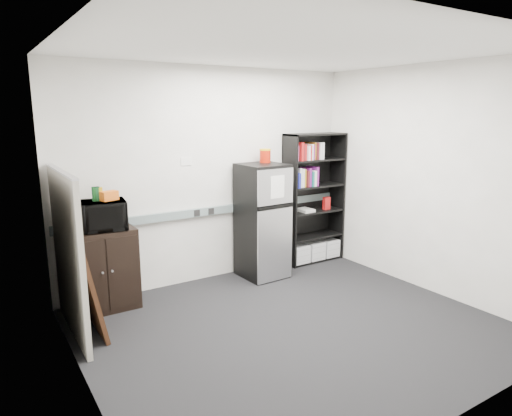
% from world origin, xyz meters
% --- Properties ---
extents(floor, '(4.00, 4.00, 0.00)m').
position_xyz_m(floor, '(0.00, 0.00, 0.00)').
color(floor, black).
rests_on(floor, ground).
extents(wall_back, '(4.00, 0.02, 2.70)m').
position_xyz_m(wall_back, '(0.00, 1.75, 1.35)').
color(wall_back, silver).
rests_on(wall_back, floor).
extents(wall_right, '(0.02, 3.50, 2.70)m').
position_xyz_m(wall_right, '(2.00, 0.00, 1.35)').
color(wall_right, silver).
rests_on(wall_right, floor).
extents(wall_left, '(0.02, 3.50, 2.70)m').
position_xyz_m(wall_left, '(-2.00, 0.00, 1.35)').
color(wall_left, silver).
rests_on(wall_left, floor).
extents(ceiling, '(4.00, 3.50, 0.02)m').
position_xyz_m(ceiling, '(0.00, 0.00, 2.70)').
color(ceiling, white).
rests_on(ceiling, wall_back).
extents(electrical_raceway, '(3.92, 0.05, 0.10)m').
position_xyz_m(electrical_raceway, '(0.00, 1.72, 0.90)').
color(electrical_raceway, slate).
rests_on(electrical_raceway, wall_back).
extents(wall_note, '(0.14, 0.00, 0.10)m').
position_xyz_m(wall_note, '(-0.35, 1.74, 1.55)').
color(wall_note, white).
rests_on(wall_note, wall_back).
extents(bookshelf, '(0.90, 0.34, 1.85)m').
position_xyz_m(bookshelf, '(1.53, 1.57, 0.91)').
color(bookshelf, black).
rests_on(bookshelf, floor).
extents(cubicle_partition, '(0.06, 1.30, 1.62)m').
position_xyz_m(cubicle_partition, '(-1.90, 1.08, 0.81)').
color(cubicle_partition, gray).
rests_on(cubicle_partition, floor).
extents(cabinet, '(0.72, 0.48, 0.90)m').
position_xyz_m(cabinet, '(-1.50, 1.50, 0.45)').
color(cabinet, black).
rests_on(cabinet, floor).
extents(microwave, '(0.62, 0.46, 0.31)m').
position_xyz_m(microwave, '(-1.50, 1.48, 1.06)').
color(microwave, black).
rests_on(microwave, cabinet).
extents(snack_box_a, '(0.08, 0.07, 0.15)m').
position_xyz_m(snack_box_a, '(-1.50, 1.52, 1.29)').
color(snack_box_a, '#185429').
rests_on(snack_box_a, microwave).
extents(snack_box_b, '(0.07, 0.06, 0.15)m').
position_xyz_m(snack_box_b, '(-1.50, 1.52, 1.29)').
color(snack_box_b, '#0D3C14').
rests_on(snack_box_b, microwave).
extents(snack_box_c, '(0.08, 0.07, 0.14)m').
position_xyz_m(snack_box_c, '(-1.46, 1.52, 1.29)').
color(snack_box_c, gold).
rests_on(snack_box_c, microwave).
extents(snack_bag, '(0.20, 0.15, 0.10)m').
position_xyz_m(snack_bag, '(-1.38, 1.47, 1.27)').
color(snack_bag, '#D85E15').
rests_on(snack_bag, microwave).
extents(refrigerator, '(0.58, 0.61, 1.49)m').
position_xyz_m(refrigerator, '(0.56, 1.42, 0.75)').
color(refrigerator, black).
rests_on(refrigerator, floor).
extents(coffee_can, '(0.15, 0.15, 0.20)m').
position_xyz_m(coffee_can, '(0.68, 1.55, 1.59)').
color(coffee_can, '#AE1A08').
rests_on(coffee_can, refrigerator).
extents(framed_poster, '(0.21, 0.72, 0.92)m').
position_xyz_m(framed_poster, '(-1.77, 0.99, 0.46)').
color(framed_poster, black).
rests_on(framed_poster, floor).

